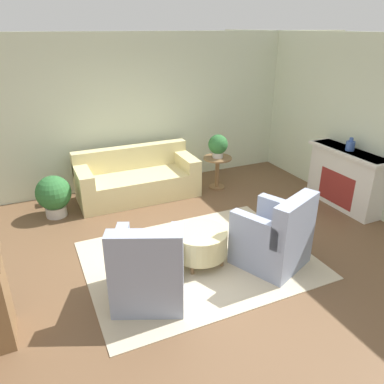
% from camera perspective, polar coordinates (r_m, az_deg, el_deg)
% --- Properties ---
extents(ground_plane, '(16.00, 16.00, 0.00)m').
position_cam_1_polar(ground_plane, '(5.11, 1.04, -10.30)').
color(ground_plane, brown).
extents(wall_back, '(9.89, 0.12, 2.80)m').
position_cam_1_polar(wall_back, '(7.20, -9.40, 11.83)').
color(wall_back, beige).
rests_on(wall_back, ground_plane).
extents(rug, '(2.93, 2.24, 0.01)m').
position_cam_1_polar(rug, '(5.11, 1.04, -10.25)').
color(rug, beige).
rests_on(rug, ground_plane).
extents(couch, '(2.13, 0.92, 0.87)m').
position_cam_1_polar(couch, '(6.88, -8.37, 1.85)').
color(couch, beige).
rests_on(couch, ground_plane).
extents(armchair_left, '(1.03, 1.04, 1.01)m').
position_cam_1_polar(armchair_left, '(4.27, -6.65, -11.84)').
color(armchair_left, '#8E99B2').
rests_on(armchair_left, rug).
extents(armchair_right, '(1.03, 1.04, 1.01)m').
position_cam_1_polar(armchair_right, '(4.94, 12.50, -6.86)').
color(armchair_right, '#8E99B2').
rests_on(armchair_right, rug).
extents(ottoman_table, '(0.71, 0.71, 0.45)m').
position_cam_1_polar(ottoman_table, '(4.92, 1.27, -7.72)').
color(ottoman_table, beige).
rests_on(ottoman_table, rug).
extents(side_table, '(0.53, 0.53, 0.62)m').
position_cam_1_polar(side_table, '(7.14, 3.88, 3.82)').
color(side_table, olive).
rests_on(side_table, ground_plane).
extents(fireplace, '(0.44, 1.47, 1.01)m').
position_cam_1_polar(fireplace, '(6.86, 22.33, 2.09)').
color(fireplace, silver).
rests_on(fireplace, ground_plane).
extents(vase_mantel_near, '(0.14, 0.14, 0.22)m').
position_cam_1_polar(vase_mantel_near, '(6.68, 22.99, 6.56)').
color(vase_mantel_near, '#38569E').
rests_on(vase_mantel_near, fireplace).
extents(potted_plant_on_side_table, '(0.37, 0.37, 0.44)m').
position_cam_1_polar(potted_plant_on_side_table, '(7.01, 3.98, 7.14)').
color(potted_plant_on_side_table, beige).
rests_on(potted_plant_on_side_table, side_table).
extents(potted_plant_floor, '(0.56, 0.56, 0.70)m').
position_cam_1_polar(potted_plant_floor, '(6.45, -20.32, -0.38)').
color(potted_plant_floor, beige).
rests_on(potted_plant_floor, ground_plane).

